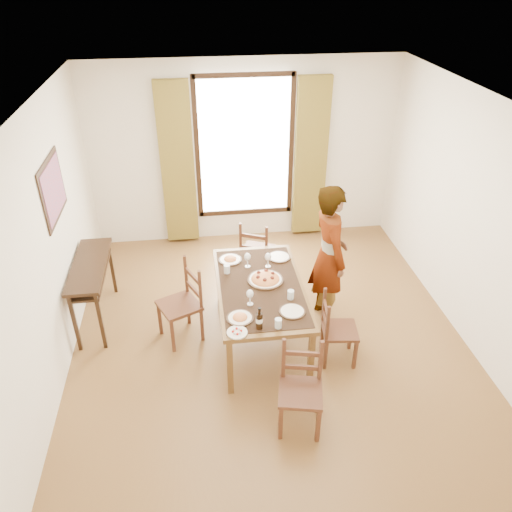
{
  "coord_description": "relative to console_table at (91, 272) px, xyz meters",
  "views": [
    {
      "loc": [
        -0.74,
        -4.47,
        3.91
      ],
      "look_at": [
        -0.13,
        0.2,
        1.0
      ],
      "focal_mm": 35.0,
      "sensor_mm": 36.0,
      "label": 1
    }
  ],
  "objects": [
    {
      "name": "ground",
      "position": [
        2.03,
        -0.6,
        -0.68
      ],
      "size": [
        5.0,
        5.0,
        0.0
      ],
      "primitive_type": "plane",
      "color": "#57311B",
      "rests_on": "ground"
    },
    {
      "name": "room_shell",
      "position": [
        2.03,
        -0.47,
        0.86
      ],
      "size": [
        4.6,
        5.1,
        2.74
      ],
      "color": "silver",
      "rests_on": "ground"
    },
    {
      "name": "console_table",
      "position": [
        0.0,
        0.0,
        0.0
      ],
      "size": [
        0.38,
        1.2,
        0.8
      ],
      "color": "black",
      "rests_on": "ground"
    },
    {
      "name": "dining_table",
      "position": [
        1.92,
        -0.63,
        0.0
      ],
      "size": [
        0.95,
        1.69,
        0.76
      ],
      "color": "brown",
      "rests_on": "ground"
    },
    {
      "name": "chair_west",
      "position": [
        1.04,
        -0.46,
        -0.24
      ],
      "size": [
        0.56,
        0.56,
        0.96
      ],
      "rotation": [
        0.0,
        0.0,
        -1.14
      ],
      "color": "#50291A",
      "rests_on": "ground"
    },
    {
      "name": "chair_north",
      "position": [
        2.04,
        0.6,
        -0.26
      ],
      "size": [
        0.54,
        0.54,
        0.92
      ],
      "rotation": [
        0.0,
        0.0,
        2.72
      ],
      "color": "#50291A",
      "rests_on": "ground"
    },
    {
      "name": "chair_south",
      "position": [
        2.12,
        -1.88,
        -0.26
      ],
      "size": [
        0.48,
        0.48,
        0.9
      ],
      "rotation": [
        0.0,
        0.0,
        -0.22
      ],
      "color": "#50291A",
      "rests_on": "ground"
    },
    {
      "name": "chair_east",
      "position": [
        2.7,
        -1.06,
        -0.29
      ],
      "size": [
        0.42,
        0.42,
        0.84
      ],
      "rotation": [
        0.0,
        0.0,
        1.44
      ],
      "color": "#50291A",
      "rests_on": "ground"
    },
    {
      "name": "man",
      "position": [
        2.77,
        -0.32,
        0.2
      ],
      "size": [
        0.73,
        0.55,
        1.76
      ],
      "primitive_type": "imported",
      "rotation": [
        0.0,
        0.0,
        1.67
      ],
      "color": "gray",
      "rests_on": "ground"
    },
    {
      "name": "plate_sw",
      "position": [
        1.64,
        -1.18,
        0.1
      ],
      "size": [
        0.27,
        0.27,
        0.05
      ],
      "primitive_type": null,
      "color": "silver",
      "rests_on": "dining_table"
    },
    {
      "name": "plate_se",
      "position": [
        2.18,
        -1.14,
        0.1
      ],
      "size": [
        0.27,
        0.27,
        0.05
      ],
      "primitive_type": null,
      "color": "silver",
      "rests_on": "dining_table"
    },
    {
      "name": "plate_nw",
      "position": [
        1.64,
        -0.07,
        0.1
      ],
      "size": [
        0.27,
        0.27,
        0.05
      ],
      "primitive_type": null,
      "color": "silver",
      "rests_on": "dining_table"
    },
    {
      "name": "plate_ne",
      "position": [
        2.22,
        -0.09,
        0.1
      ],
      "size": [
        0.27,
        0.27,
        0.05
      ],
      "primitive_type": null,
      "color": "silver",
      "rests_on": "dining_table"
    },
    {
      "name": "pasta_platter",
      "position": [
        1.99,
        -0.55,
        0.12
      ],
      "size": [
        0.4,
        0.4,
        0.1
      ],
      "primitive_type": null,
      "color": "#BD4918",
      "rests_on": "dining_table"
    },
    {
      "name": "caprese_plate",
      "position": [
        1.59,
        -1.39,
        0.09
      ],
      "size": [
        0.2,
        0.2,
        0.04
      ],
      "primitive_type": null,
      "color": "silver",
      "rests_on": "dining_table"
    },
    {
      "name": "wine_glass_a",
      "position": [
        1.77,
        -0.95,
        0.16
      ],
      "size": [
        0.08,
        0.08,
        0.18
      ],
      "primitive_type": null,
      "color": "white",
      "rests_on": "dining_table"
    },
    {
      "name": "wine_glass_b",
      "position": [
        2.06,
        -0.26,
        0.16
      ],
      "size": [
        0.08,
        0.08,
        0.18
      ],
      "primitive_type": null,
      "color": "white",
      "rests_on": "dining_table"
    },
    {
      "name": "wine_glass_c",
      "position": [
        1.83,
        -0.23,
        0.16
      ],
      "size": [
        0.08,
        0.08,
        0.18
      ],
      "primitive_type": null,
      "color": "white",
      "rests_on": "dining_table"
    },
    {
      "name": "tumbler_a",
      "position": [
        2.2,
        -0.91,
        0.12
      ],
      "size": [
        0.07,
        0.07,
        0.1
      ],
      "primitive_type": "cylinder",
      "color": "silver",
      "rests_on": "dining_table"
    },
    {
      "name": "tumbler_b",
      "position": [
        1.58,
        -0.32,
        0.12
      ],
      "size": [
        0.07,
        0.07,
        0.1
      ],
      "primitive_type": "cylinder",
      "color": "silver",
      "rests_on": "dining_table"
    },
    {
      "name": "tumbler_c",
      "position": [
        2.0,
        -1.35,
        0.12
      ],
      "size": [
        0.07,
        0.07,
        0.1
      ],
      "primitive_type": "cylinder",
      "color": "silver",
      "rests_on": "dining_table"
    },
    {
      "name": "wine_bottle",
      "position": [
        1.81,
        -1.34,
        0.2
      ],
      "size": [
        0.07,
        0.07,
        0.25
      ],
      "primitive_type": null,
      "color": "black",
      "rests_on": "dining_table"
    }
  ]
}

